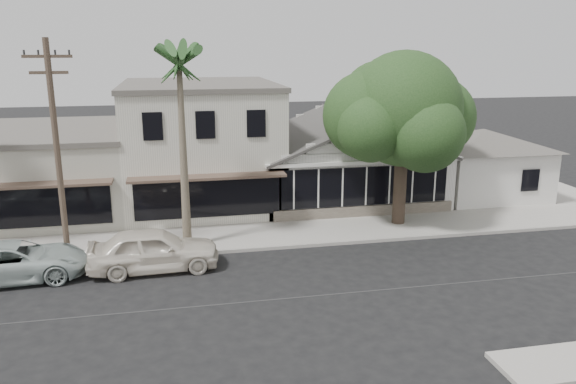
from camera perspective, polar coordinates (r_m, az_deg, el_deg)
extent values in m
plane|color=black|center=(20.41, 2.21, -10.57)|extent=(140.00, 140.00, 0.00)
cube|color=#9E9991|center=(26.37, -18.70, -5.23)|extent=(90.00, 3.50, 0.15)
cube|color=white|center=(32.66, 5.55, 1.88)|extent=(10.00, 8.00, 3.00)
cube|color=black|center=(28.86, 7.92, 0.60)|extent=(8.80, 0.10, 2.00)
cube|color=#60564C|center=(29.23, 7.82, -2.06)|extent=(9.60, 0.18, 0.70)
cube|color=white|center=(35.06, 18.97, 2.03)|extent=(6.00, 6.00, 3.00)
cube|color=silver|center=(31.92, -8.82, 4.68)|extent=(8.00, 10.00, 6.50)
cube|color=beige|center=(32.97, -24.55, 1.79)|extent=(10.00, 10.00, 4.20)
cylinder|color=brown|center=(23.93, -22.36, 3.46)|extent=(0.24, 0.24, 9.00)
cube|color=brown|center=(23.56, -23.28, 12.55)|extent=(1.80, 0.12, 0.12)
cube|color=brown|center=(23.58, -23.13, 11.10)|extent=(1.40, 0.12, 0.12)
imported|color=silver|center=(22.95, -13.49, -5.70)|extent=(5.16, 2.23, 1.74)
imported|color=#B4C1BE|center=(23.88, -25.94, -6.36)|extent=(5.46, 2.84, 1.47)
cylinder|color=#45382A|center=(28.10, 11.26, -0.07)|extent=(0.63, 0.63, 3.37)
sphere|color=#1D3C18|center=(27.37, 11.69, 8.27)|extent=(5.47, 5.47, 5.47)
sphere|color=#1D3C18|center=(28.79, 14.64, 7.35)|extent=(4.00, 4.00, 4.00)
sphere|color=#1D3C18|center=(27.18, 8.01, 7.72)|extent=(4.21, 4.21, 4.21)
sphere|color=#1D3C18|center=(26.23, 13.78, 5.80)|extent=(3.58, 3.58, 3.58)
sphere|color=#1D3C18|center=(28.66, 9.22, 9.29)|extent=(3.79, 3.79, 3.79)
sphere|color=#1D3C18|center=(29.15, 12.94, 10.03)|extent=(3.37, 3.37, 3.37)
sphere|color=#1D3C18|center=(25.99, 8.47, 6.45)|extent=(3.16, 3.16, 3.16)
cone|color=#726651|center=(24.14, -10.55, 3.02)|extent=(0.41, 0.41, 7.85)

